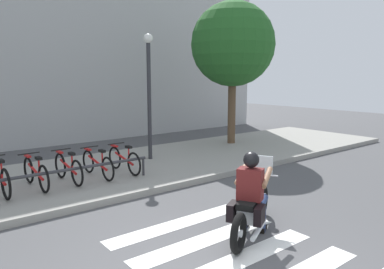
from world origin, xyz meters
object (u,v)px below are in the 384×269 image
at_px(street_lamp, 149,85).
at_px(bike_rack, 43,175).
at_px(rider, 251,188).
at_px(bicycle_4, 68,168).
at_px(bicycle_3, 36,173).
at_px(bicycle_6, 124,160).
at_px(bicycle_5, 97,164).
at_px(tree_near_rack, 233,45).
at_px(motorcycle, 252,207).

bearing_deg(street_lamp, bike_rack, -157.20).
xyz_separation_m(rider, bicycle_4, (-1.47, 4.42, -0.32)).
xyz_separation_m(bicycle_3, bicycle_6, (2.19, 0.00, -0.01)).
relative_size(bicycle_5, bike_rack, 0.33).
distance_m(bicycle_5, bicycle_6, 0.73).
bearing_deg(tree_near_rack, street_lamp, -174.04).
bearing_deg(bicycle_5, motorcycle, -79.52).
distance_m(motorcycle, bicycle_6, 4.39).
relative_size(bicycle_5, bicycle_6, 1.04).
bearing_deg(bicycle_6, bicycle_4, -179.99).
bearing_deg(street_lamp, bicycle_4, -161.55).
bearing_deg(bicycle_4, rider, -71.59).
xyz_separation_m(bicycle_4, tree_near_rack, (6.68, 1.35, 3.28)).
bearing_deg(rider, bicycle_4, 108.41).
bearing_deg(motorcycle, bicycle_3, 117.39).
distance_m(bicycle_5, street_lamp, 2.99).
relative_size(rider, tree_near_rack, 0.27).
height_order(bicycle_4, tree_near_rack, tree_near_rack).
height_order(bicycle_3, bicycle_6, bicycle_3).
bearing_deg(bicycle_3, street_lamp, 14.87).
xyz_separation_m(rider, bike_rack, (-2.20, 3.87, -0.25)).
bearing_deg(rider, bicycle_5, 99.52).
xyz_separation_m(motorcycle, rider, (-0.07, -0.03, 0.36)).
distance_m(bicycle_4, tree_near_rack, 7.56).
height_order(bicycle_6, bike_rack, bicycle_6).
bearing_deg(tree_near_rack, motorcycle, -131.81).
relative_size(bicycle_6, bike_rack, 0.31).
distance_m(bicycle_5, bike_rack, 1.57).
bearing_deg(motorcycle, rider, -154.62).
bearing_deg(tree_near_rack, bicycle_5, -167.21).
height_order(bicycle_5, tree_near_rack, tree_near_rack).
bearing_deg(bicycle_3, bicycle_4, -0.01).
relative_size(bicycle_4, bicycle_6, 1.01).
bearing_deg(bike_rack, rider, -60.34).
bearing_deg(bicycle_4, bicycle_3, 179.99).
bearing_deg(bicycle_6, street_lamp, 34.43).
bearing_deg(bicycle_6, bicycle_5, 179.96).
xyz_separation_m(bicycle_4, street_lamp, (2.85, 0.95, 1.87)).
distance_m(bicycle_3, bicycle_5, 1.46).
height_order(bicycle_3, bicycle_5, bicycle_3).
height_order(bicycle_3, bicycle_4, bicycle_4).
xyz_separation_m(bicycle_6, tree_near_rack, (5.22, 1.35, 3.28)).
relative_size(bicycle_6, tree_near_rack, 0.29).
bearing_deg(street_lamp, motorcycle, -103.73).
xyz_separation_m(motorcycle, bicycle_3, (-2.28, 4.39, 0.04)).
height_order(motorcycle, tree_near_rack, tree_near_rack).
bearing_deg(motorcycle, street_lamp, 76.27).
relative_size(motorcycle, bicycle_5, 1.20).
height_order(rider, bicycle_4, rider).
bearing_deg(bicycle_5, bicycle_4, -179.93).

